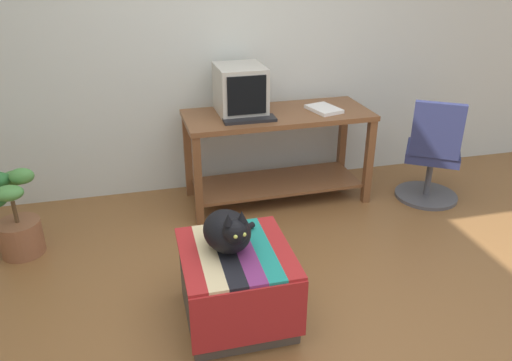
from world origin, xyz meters
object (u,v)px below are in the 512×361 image
potted_plant (15,218)px  keyboard (249,119)px  desk (277,141)px  book (324,109)px  office_chair (432,158)px  tv_monitor (240,90)px  cat (228,231)px  ottoman_with_blanket (237,285)px

potted_plant → keyboard: bearing=8.0°
desk → book: book is taller
keyboard → desk: bearing=28.4°
desk → office_chair: (1.22, -0.35, -0.13)m
tv_monitor → cat: tv_monitor is taller
ottoman_with_blanket → office_chair: (1.87, 1.05, 0.16)m
keyboard → potted_plant: bearing=-171.5°
office_chair → ottoman_with_blanket: bearing=62.5°
book → office_chair: size_ratio=0.31×
potted_plant → cat: bearing=-37.5°
potted_plant → office_chair: office_chair is taller
tv_monitor → keyboard: bearing=-85.6°
cat → potted_plant: 1.66m
tv_monitor → cat: 1.55m
ottoman_with_blanket → cat: 0.35m
book → potted_plant: book is taller
keyboard → cat: 1.32m
desk → keyboard: size_ratio=3.76×
tv_monitor → keyboard: (0.02, -0.22, -0.17)m
desk → cat: (-0.68, -1.38, 0.05)m
desk → ottoman_with_blanket: desk is taller
cat → office_chair: 2.17m
tv_monitor → office_chair: (1.51, -0.42, -0.56)m
tv_monitor → keyboard: size_ratio=1.08×
book → cat: bearing=-143.3°
office_chair → tv_monitor: bearing=17.3°
keyboard → office_chair: 1.55m
cat → office_chair: bearing=16.9°
tv_monitor → office_chair: size_ratio=0.49×
tv_monitor → potted_plant: bearing=-166.1°
desk → office_chair: size_ratio=1.69×
desk → office_chair: 1.28m
desk → tv_monitor: size_ratio=3.46×
cat → desk: bearing=52.3°
potted_plant → office_chair: 3.20m
desk → potted_plant: (-1.97, -0.38, -0.24)m
tv_monitor → cat: (-0.39, -1.45, -0.37)m
desk → ottoman_with_blanket: (-0.64, -1.40, -0.29)m
desk → book: (0.37, -0.04, 0.26)m
tv_monitor → cat: bearing=-106.3°
book → cat: (-1.05, -1.34, -0.20)m
keyboard → ottoman_with_blanket: size_ratio=0.60×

